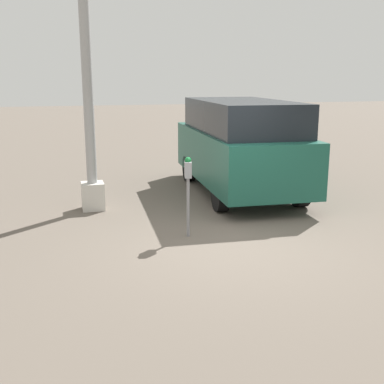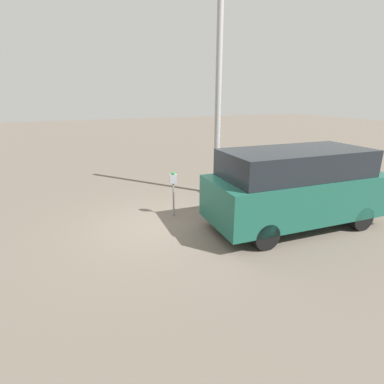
{
  "view_description": "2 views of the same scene",
  "coord_description": "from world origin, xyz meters",
  "views": [
    {
      "loc": [
        -6.95,
        2.6,
        2.61
      ],
      "look_at": [
        0.15,
        0.62,
        0.85
      ],
      "focal_mm": 45.0,
      "sensor_mm": 36.0,
      "label": 1
    },
    {
      "loc": [
        -2.36,
        -7.16,
        3.42
      ],
      "look_at": [
        0.84,
        0.04,
        0.87
      ],
      "focal_mm": 28.0,
      "sensor_mm": 36.0,
      "label": 2
    }
  ],
  "objects": [
    {
      "name": "parking_meter_near",
      "position": [
        0.5,
        0.6,
        1.0
      ],
      "size": [
        0.22,
        0.15,
        1.35
      ],
      "rotation": [
        0.0,
        0.0,
        -0.2
      ],
      "color": "gray",
      "rests_on": "ground"
    },
    {
      "name": "parked_van",
      "position": [
        3.23,
        -1.36,
        1.14
      ],
      "size": [
        4.89,
        2.2,
        2.12
      ],
      "rotation": [
        0.0,
        0.0,
        -0.06
      ],
      "color": "#195142",
      "rests_on": "ground"
    },
    {
      "name": "lamp_post",
      "position": [
        2.67,
        2.0,
        2.54
      ],
      "size": [
        0.44,
        0.44,
        6.55
      ],
      "color": "beige",
      "rests_on": "ground"
    },
    {
      "name": "ground_plane",
      "position": [
        0.0,
        0.0,
        0.0
      ],
      "size": [
        80.0,
        80.0,
        0.0
      ],
      "primitive_type": "plane",
      "color": "#60564C"
    }
  ]
}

